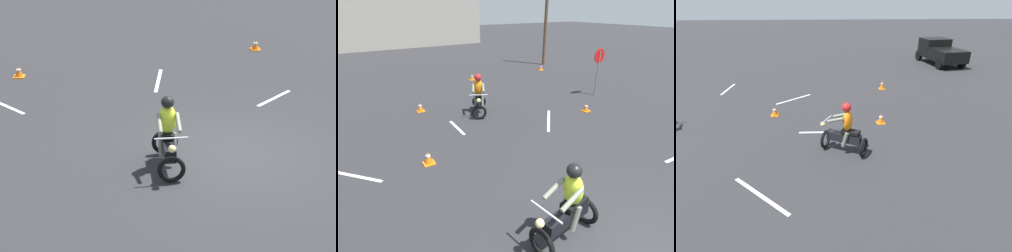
{
  "view_description": "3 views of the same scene",
  "coord_description": "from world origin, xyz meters",
  "views": [
    {
      "loc": [
        -13.26,
        1.5,
        6.82
      ],
      "look_at": [
        -0.62,
        1.49,
        1.0
      ],
      "focal_mm": 70.0,
      "sensor_mm": 36.0,
      "label": 1
    },
    {
      "loc": [
        -3.63,
        -1.05,
        4.12
      ],
      "look_at": [
        0.22,
        4.85,
        0.9
      ],
      "focal_mm": 28.0,
      "sensor_mm": 36.0,
      "label": 2
    },
    {
      "loc": [
        8.2,
        7.75,
        4.36
      ],
      "look_at": [
        1.07,
        8.22,
        0.9
      ],
      "focal_mm": 28.0,
      "sensor_mm": 36.0,
      "label": 3
    }
  ],
  "objects": [
    {
      "name": "motorcycle_rider_background",
      "position": [
        1.09,
        8.25,
        0.73
      ],
      "size": [
        1.19,
        1.52,
        1.66
      ],
      "rotation": [
        0.0,
        0.0,
        2.66
      ],
      "color": "black",
      "rests_on": "ground"
    },
    {
      "name": "pickup_truck",
      "position": [
        -11.02,
        16.11,
        0.93
      ],
      "size": [
        4.36,
        2.49,
        1.73
      ],
      "rotation": [
        0.0,
        0.0,
        1.71
      ],
      "color": "black",
      "rests_on": "ground"
    },
    {
      "name": "traffic_cone_mid_center",
      "position": [
        -1.98,
        5.53,
        0.18
      ],
      "size": [
        0.32,
        0.32,
        0.37
      ],
      "color": "orange",
      "rests_on": "ground"
    },
    {
      "name": "traffic_cone_far_center",
      "position": [
        -5.23,
        10.68,
        0.22
      ],
      "size": [
        0.32,
        0.32,
        0.45
      ],
      "color": "orange",
      "rests_on": "ground"
    },
    {
      "name": "traffic_cone_far_left",
      "position": [
        -0.95,
        9.79,
        0.19
      ],
      "size": [
        0.32,
        0.32,
        0.39
      ],
      "color": "orange",
      "rests_on": "ground"
    },
    {
      "name": "lane_stripe_ne",
      "position": [
        3.02,
        6.03,
        0.0
      ],
      "size": [
        1.51,
        1.66,
        0.01
      ],
      "primitive_type": "cube",
      "rotation": [
        0.0,
        0.0,
        2.41
      ],
      "color": "silver",
      "rests_on": "ground"
    },
    {
      "name": "lane_stripe_n",
      "position": [
        -0.31,
        7.37,
        0.0
      ],
      "size": [
        0.15,
        1.39,
        0.01
      ],
      "primitive_type": "cube",
      "rotation": [
        0.0,
        0.0,
        3.11
      ],
      "color": "silver",
      "rests_on": "ground"
    },
    {
      "name": "lane_stripe_nw",
      "position": [
        -3.92,
        6.11,
        0.0
      ],
      "size": [
        1.36,
        1.56,
        0.01
      ],
      "primitive_type": "cube",
      "rotation": [
        0.0,
        0.0,
        3.85
      ],
      "color": "silver",
      "rests_on": "ground"
    },
    {
      "name": "lane_stripe_w",
      "position": [
        -5.74,
        2.4,
        0.0
      ],
      "size": [
        1.89,
        0.2,
        0.01
      ],
      "primitive_type": "cube",
      "rotation": [
        0.0,
        0.0,
        4.66
      ],
      "color": "silver",
      "rests_on": "ground"
    }
  ]
}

